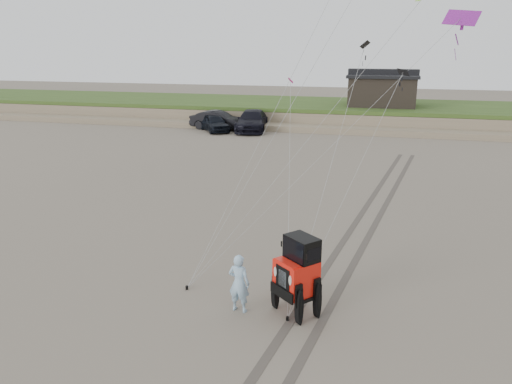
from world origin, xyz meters
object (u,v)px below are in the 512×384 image
at_px(truck_a, 214,123).
at_px(jeep, 296,284).
at_px(truck_c, 252,121).
at_px(cabin, 382,89).
at_px(truck_b, 218,120).
at_px(man, 239,283).

xyz_separation_m(truck_a, jeep, (12.33, -28.55, 0.16)).
relative_size(truck_c, jeep, 1.26).
bearing_deg(truck_c, cabin, 25.45).
relative_size(truck_a, truck_b, 0.87).
distance_m(truck_c, man, 30.91).
bearing_deg(truck_c, man, -83.45).
height_order(truck_a, truck_b, truck_b).
relative_size(truck_b, jeep, 1.03).
distance_m(truck_a, man, 30.78).
distance_m(jeep, man, 1.57).
distance_m(truck_a, truck_c, 3.28).
bearing_deg(truck_a, cabin, -6.37).
height_order(cabin, truck_b, cabin).
distance_m(cabin, truck_b, 15.78).
bearing_deg(cabin, man, -94.72).
height_order(truck_b, jeep, jeep).
bearing_deg(man, cabin, -87.45).
xyz_separation_m(jeep, man, (-1.55, -0.29, -0.04)).
bearing_deg(truck_b, cabin, -55.22).
relative_size(jeep, man, 2.82).
height_order(truck_b, truck_c, truck_c).
relative_size(truck_b, truck_c, 0.81).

